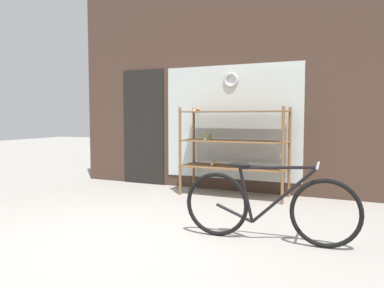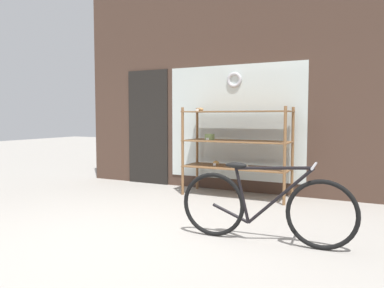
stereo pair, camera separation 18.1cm
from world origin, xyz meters
TOP-DOWN VIEW (x-y plane):
  - ground_plane at (0.00, 0.00)m, footprint 30.00×30.00m
  - storefront_facade at (-0.04, 2.89)m, footprint 5.52×0.13m
  - display_case at (0.35, 2.46)m, footprint 1.66×0.58m
  - bicycle at (1.35, 0.53)m, footprint 1.74×0.46m

SIDE VIEW (x-z plane):
  - ground_plane at x=0.00m, z-range 0.00..0.00m
  - bicycle at x=1.35m, z-range -0.04..0.76m
  - display_case at x=0.35m, z-range 0.16..1.55m
  - storefront_facade at x=-0.04m, z-range -0.05..3.73m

